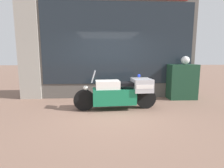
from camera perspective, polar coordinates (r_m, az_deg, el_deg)
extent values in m
plane|color=#7A5B4C|center=(4.94, -0.15, -9.30)|extent=(60.00, 60.00, 0.00)
cube|color=#56514C|center=(6.71, -1.12, 12.49)|extent=(6.53, 0.40, 3.94)
cube|color=#A39E93|center=(7.22, -25.13, 11.41)|extent=(0.76, 0.55, 3.94)
cube|color=#1E262D|center=(6.52, 2.08, 13.03)|extent=(5.53, 0.02, 2.94)
cube|color=slate|center=(6.84, 1.49, -1.84)|extent=(5.31, 0.30, 0.55)
cube|color=silver|center=(6.87, 1.43, 6.67)|extent=(5.31, 0.02, 1.50)
cube|color=beige|center=(6.74, 1.55, 12.96)|extent=(5.31, 0.30, 0.03)
cube|color=#195623|center=(6.85, -14.81, 12.95)|extent=(0.18, 0.04, 0.05)
cube|color=#C68E19|center=(6.72, -3.95, 13.30)|extent=(0.18, 0.04, 0.05)
cube|color=navy|center=(6.83, 6.96, 13.19)|extent=(0.18, 0.04, 0.05)
cube|color=black|center=(7.16, 17.18, 12.66)|extent=(0.18, 0.04, 0.05)
cube|color=#2866B7|center=(6.78, -12.65, 1.36)|extent=(0.19, 0.03, 0.27)
cube|color=white|center=(6.71, 1.55, 1.50)|extent=(0.19, 0.03, 0.27)
cube|color=#2D8E42|center=(7.05, 15.19, 1.55)|extent=(0.19, 0.02, 0.27)
cylinder|color=black|center=(5.12, -9.03, -5.22)|extent=(0.61, 0.18, 0.61)
cylinder|color=black|center=(5.37, 10.94, -4.62)|extent=(0.61, 0.18, 0.61)
cube|color=#19754C|center=(5.14, 0.70, -4.00)|extent=(1.28, 0.61, 0.46)
cube|color=white|center=(5.06, -1.45, -0.38)|extent=(0.71, 0.52, 0.27)
cube|color=black|center=(5.12, 3.84, -0.01)|extent=(0.75, 0.44, 0.10)
cube|color=#B7B7BC|center=(5.26, 9.66, -0.34)|extent=(0.58, 0.68, 0.38)
cube|color=white|center=(5.26, 9.66, -0.34)|extent=(0.53, 0.68, 0.11)
cube|color=#B2BCC6|center=(5.00, -6.11, 2.55)|extent=(0.15, 0.38, 0.34)
sphere|color=white|center=(5.05, -8.62, -1.31)|extent=(0.14, 0.14, 0.14)
sphere|color=blue|center=(5.19, 8.78, 2.69)|extent=(0.09, 0.09, 0.09)
cube|color=#193D28|center=(6.91, 21.91, 0.67)|extent=(1.00, 0.54, 1.27)
sphere|color=white|center=(6.87, 22.82, 7.15)|extent=(0.30, 0.30, 0.30)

